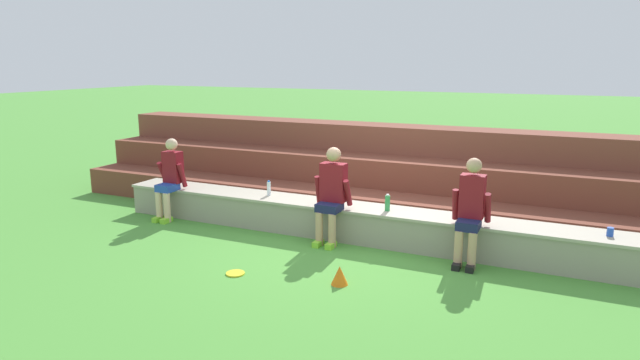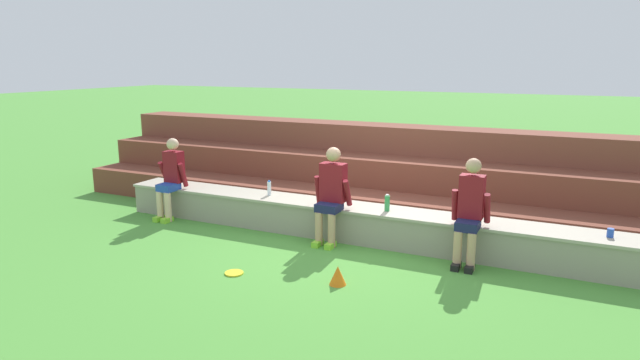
% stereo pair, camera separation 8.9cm
% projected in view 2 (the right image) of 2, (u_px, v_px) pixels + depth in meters
% --- Properties ---
extents(ground_plane, '(80.00, 80.00, 0.00)m').
position_uv_depth(ground_plane, '(349.00, 245.00, 7.91)').
color(ground_plane, '#4C9338').
extents(stone_seating_wall, '(8.19, 0.64, 0.50)m').
position_uv_depth(stone_seating_wall, '(357.00, 222.00, 8.11)').
color(stone_seating_wall, gray).
rests_on(stone_seating_wall, ground).
extents(brick_bleachers, '(11.91, 2.17, 1.46)m').
position_uv_depth(brick_bleachers, '(395.00, 179.00, 9.63)').
color(brick_bleachers, brown).
rests_on(brick_bleachers, ground).
extents(person_far_left, '(0.49, 0.55, 1.35)m').
position_uv_depth(person_far_left, '(171.00, 177.00, 9.11)').
color(person_far_left, beige).
rests_on(person_far_left, ground).
extents(person_left_of_center, '(0.55, 0.53, 1.41)m').
position_uv_depth(person_left_of_center, '(331.00, 193.00, 7.86)').
color(person_left_of_center, tan).
rests_on(person_left_of_center, ground).
extents(person_center, '(0.49, 0.55, 1.40)m').
position_uv_depth(person_center, '(470.00, 210.00, 7.01)').
color(person_center, tan).
rests_on(person_center, ground).
extents(water_bottle_near_left, '(0.06, 0.06, 0.24)m').
position_uv_depth(water_bottle_near_left, '(269.00, 188.00, 8.72)').
color(water_bottle_near_left, silver).
rests_on(water_bottle_near_left, stone_seating_wall).
extents(water_bottle_center_gap, '(0.07, 0.07, 0.25)m').
position_uv_depth(water_bottle_center_gap, '(387.00, 203.00, 7.80)').
color(water_bottle_center_gap, green).
rests_on(water_bottle_center_gap, stone_seating_wall).
extents(plastic_cup_left_end, '(0.08, 0.08, 0.11)m').
position_uv_depth(plastic_cup_left_end, '(610.00, 233.00, 6.65)').
color(plastic_cup_left_end, blue).
rests_on(plastic_cup_left_end, stone_seating_wall).
extents(frisbee, '(0.24, 0.24, 0.02)m').
position_uv_depth(frisbee, '(234.00, 273.00, 6.83)').
color(frisbee, yellow).
rests_on(frisbee, ground).
extents(sports_cone, '(0.21, 0.21, 0.23)m').
position_uv_depth(sports_cone, '(338.00, 275.00, 6.48)').
color(sports_cone, orange).
rests_on(sports_cone, ground).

